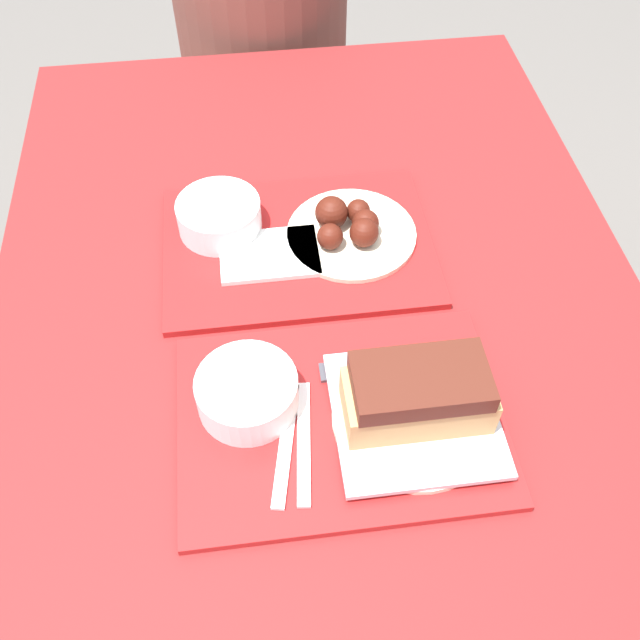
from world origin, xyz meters
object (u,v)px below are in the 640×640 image
bowl_coleslaw_far (219,215)px  wings_plate_far (349,227)px  brisket_sandwich_plate (417,402)px  tray_near (342,419)px  tray_far (298,246)px  bowl_coleslaw_near (247,391)px

bowl_coleslaw_far → wings_plate_far: bearing=-12.6°
brisket_sandwich_plate → bowl_coleslaw_far: size_ratio=1.60×
tray_near → wings_plate_far: size_ratio=2.05×
brisket_sandwich_plate → tray_near: bearing=170.3°
tray_far → bowl_coleslaw_near: 0.29m
tray_near → bowl_coleslaw_far: bowl_coleslaw_far is taller
tray_far → bowl_coleslaw_far: (-0.12, 0.05, 0.03)m
tray_far → bowl_coleslaw_near: bowl_coleslaw_near is taller
brisket_sandwich_plate → bowl_coleslaw_far: 0.44m
brisket_sandwich_plate → tray_far: bearing=108.6°
tray_far → bowl_coleslaw_far: bowl_coleslaw_far is taller
tray_near → bowl_coleslaw_near: bowl_coleslaw_near is taller
tray_near → tray_far: same height
brisket_sandwich_plate → bowl_coleslaw_far: (-0.23, 0.38, -0.01)m
tray_near → tray_far: 0.31m
bowl_coleslaw_far → tray_far: bearing=-23.0°
tray_far → brisket_sandwich_plate: brisket_sandwich_plate is taller
bowl_coleslaw_far → tray_near: bearing=-69.1°
tray_near → brisket_sandwich_plate: (0.09, -0.01, 0.05)m
tray_near → tray_far: bearing=94.1°
tray_far → wings_plate_far: size_ratio=2.05×
tray_near → bowl_coleslaw_near: size_ratio=3.19×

